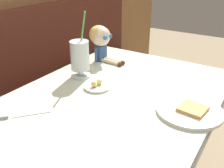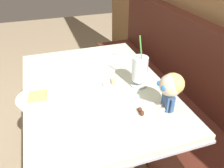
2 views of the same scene
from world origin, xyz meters
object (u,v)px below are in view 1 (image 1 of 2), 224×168
toast_plate (190,110)px  butter_saucer (97,86)px  milkshake_glass (80,58)px  seated_doll (101,38)px  butter_knife (6,117)px

toast_plate → butter_saucer: bearing=92.5°
butter_saucer → milkshake_glass: bearing=67.3°
butter_saucer → seated_doll: (0.30, 0.19, 0.12)m
milkshake_glass → seated_doll: size_ratio=1.43×
milkshake_glass → butter_saucer: size_ratio=2.62×
butter_saucer → butter_knife: butter_saucer is taller
toast_plate → butter_knife: 0.68m
butter_knife → seated_doll: (0.68, 0.05, 0.12)m
toast_plate → butter_saucer: size_ratio=2.08×
butter_knife → seated_doll: bearing=3.9°
toast_plate → butter_saucer: butter_saucer is taller
toast_plate → butter_saucer: 0.42m
milkshake_glass → butter_saucer: milkshake_glass is taller
milkshake_glass → butter_saucer: bearing=-112.7°
toast_plate → milkshake_glass: 0.56m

